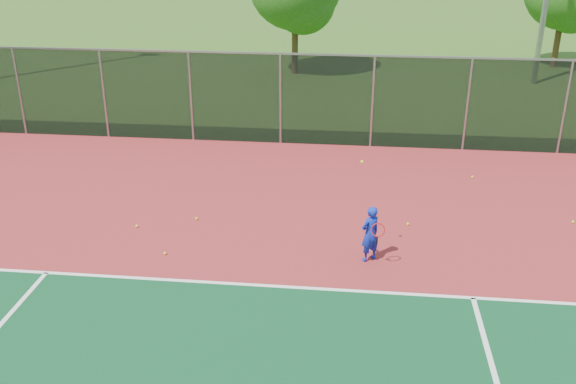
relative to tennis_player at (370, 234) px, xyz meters
name	(u,v)px	position (x,y,z in m)	size (l,w,h in m)	color
court_apron	(374,321)	(0.09, -2.34, -0.67)	(30.00, 20.00, 0.02)	maroon
fence_back	(373,101)	(0.09, 7.66, 0.88)	(30.00, 0.06, 3.03)	black
tennis_player	(370,234)	(0.00, 0.00, 0.00)	(0.59, 0.68, 2.33)	#1125A4
practice_ball_0	(472,177)	(3.04, 5.17, -0.62)	(0.07, 0.07, 0.07)	#CFEE1B
practice_ball_1	(408,224)	(0.98, 1.84, -0.62)	(0.07, 0.07, 0.07)	#CFEE1B
practice_ball_2	(197,219)	(-4.32, 1.57, -0.62)	(0.07, 0.07, 0.07)	#CFEE1B
practice_ball_3	(165,253)	(-4.60, -0.27, -0.62)	(0.07, 0.07, 0.07)	#CFEE1B
practice_ball_4	(573,222)	(5.09, 2.41, -0.62)	(0.07, 0.07, 0.07)	#CFEE1B
practice_ball_5	(137,226)	(-5.68, 0.99, -0.62)	(0.07, 0.07, 0.07)	#CFEE1B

